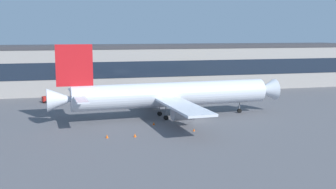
% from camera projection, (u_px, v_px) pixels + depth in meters
% --- Properties ---
extents(ground_plane, '(600.00, 600.00, 0.00)m').
position_uv_depth(ground_plane, '(200.00, 121.00, 96.93)').
color(ground_plane, '#56565B').
extents(terminal_building, '(149.91, 17.73, 16.09)m').
position_uv_depth(terminal_building, '(151.00, 67.00, 147.92)').
color(terminal_building, '#9E9993').
rests_on(terminal_building, ground_plane).
extents(airliner, '(57.35, 48.90, 17.76)m').
position_uv_depth(airliner, '(169.00, 95.00, 100.07)').
color(airliner, silver).
rests_on(airliner, ground_plane).
extents(baggage_tug, '(4.03, 2.96, 1.85)m').
position_uv_depth(baggage_tug, '(49.00, 99.00, 122.38)').
color(baggage_tug, red).
rests_on(baggage_tug, ground_plane).
extents(belt_loader, '(6.53, 2.47, 1.95)m').
position_uv_depth(belt_loader, '(261.00, 90.00, 139.80)').
color(belt_loader, gray).
rests_on(belt_loader, ground_plane).
extents(catering_truck, '(7.21, 6.58, 4.15)m').
position_uv_depth(catering_truck, '(202.00, 89.00, 134.66)').
color(catering_truck, yellow).
rests_on(catering_truck, ground_plane).
extents(fuel_truck, '(8.85, 5.19, 3.35)m').
position_uv_depth(fuel_truck, '(121.00, 94.00, 127.10)').
color(fuel_truck, black).
rests_on(fuel_truck, ground_plane).
extents(traffic_cone_0, '(0.54, 0.54, 0.67)m').
position_uv_depth(traffic_cone_0, '(154.00, 123.00, 92.79)').
color(traffic_cone_0, '#F2590C').
rests_on(traffic_cone_0, ground_plane).
extents(traffic_cone_1, '(0.58, 0.58, 0.73)m').
position_uv_depth(traffic_cone_1, '(135.00, 135.00, 82.12)').
color(traffic_cone_1, '#F2590C').
rests_on(traffic_cone_1, ground_plane).
extents(traffic_cone_2, '(0.44, 0.44, 0.55)m').
position_uv_depth(traffic_cone_2, '(194.00, 130.00, 87.02)').
color(traffic_cone_2, '#F2590C').
rests_on(traffic_cone_2, ground_plane).
extents(traffic_cone_3, '(0.57, 0.57, 0.71)m').
position_uv_depth(traffic_cone_3, '(107.00, 136.00, 81.34)').
color(traffic_cone_3, '#F2590C').
rests_on(traffic_cone_3, ground_plane).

